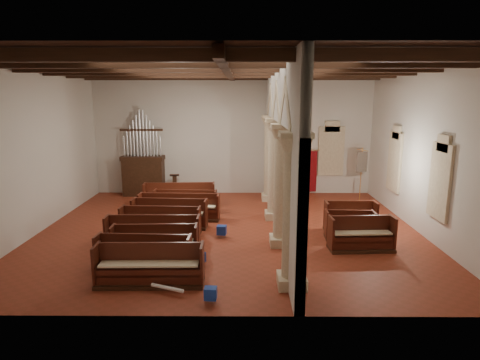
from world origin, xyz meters
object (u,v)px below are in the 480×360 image
at_px(lectern, 175,186).
at_px(processional_banner, 360,186).
at_px(nave_pew_0, 150,271).
at_px(pipe_organ, 143,168).
at_px(aisle_pew_0, 361,239).

distance_m(lectern, processional_banner, 9.03).
xyz_separation_m(lectern, nave_pew_0, (0.96, -9.77, -0.11)).
distance_m(pipe_organ, nave_pew_0, 10.28).
relative_size(lectern, processional_banner, 0.44).
bearing_deg(pipe_organ, nave_pew_0, -75.63).
bearing_deg(processional_banner, nave_pew_0, -157.53).
height_order(lectern, nave_pew_0, lectern).
distance_m(lectern, aisle_pew_0, 10.30).
bearing_deg(nave_pew_0, processional_banner, 45.21).
xyz_separation_m(pipe_organ, lectern, (1.58, -0.14, -0.89)).
height_order(pipe_organ, processional_banner, pipe_organ).
bearing_deg(processional_banner, aisle_pew_0, -129.40).
bearing_deg(lectern, aisle_pew_0, -54.08).
relative_size(pipe_organ, lectern, 3.79).
bearing_deg(nave_pew_0, lectern, 94.45).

